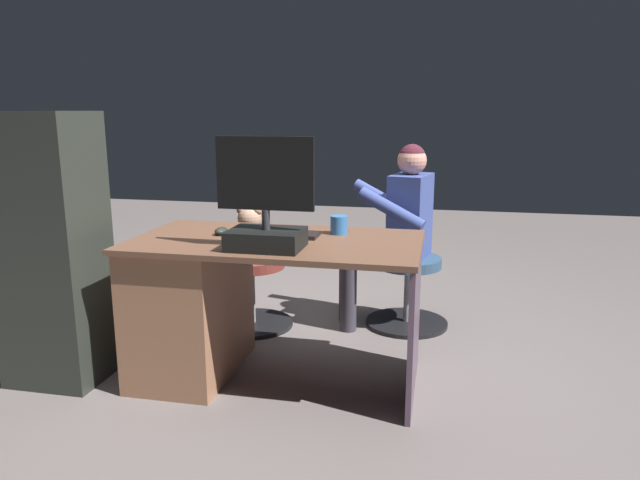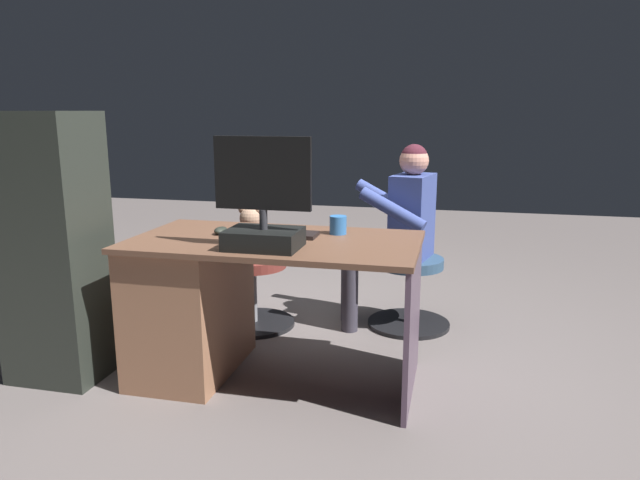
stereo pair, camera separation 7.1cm
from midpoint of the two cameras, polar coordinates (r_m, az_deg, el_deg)
name	(u,v)px [view 2 (the right image)]	position (r m, az deg, el deg)	size (l,w,h in m)	color
ground_plane	(297,350)	(3.33, -1.69, -10.66)	(10.00, 10.00, 0.00)	slate
desk	(209,300)	(2.99, -10.18, -5.77)	(1.37, 0.75, 0.71)	brown
monitor	(263,216)	(2.58, -4.78, 2.38)	(0.44, 0.25, 0.49)	black
keyboard	(275,234)	(2.86, -3.73, 0.63)	(0.42, 0.14, 0.02)	black
computer_mouse	(221,230)	(2.92, -8.99, 0.93)	(0.06, 0.10, 0.04)	#252A23
cup	(338,225)	(2.89, 2.48, 1.47)	(0.08, 0.08, 0.09)	#3372BF
tv_remote	(234,239)	(2.77, -7.70, 0.14)	(0.04, 0.15, 0.02)	black
office_chair_teddy	(253,286)	(3.63, -5.99, -4.51)	(0.51, 0.51, 0.44)	black
teddy_bear	(253,233)	(3.56, -6.05, 0.64)	(0.23, 0.23, 0.33)	tan
visitor_chair	(410,288)	(3.65, 9.31, -4.61)	(0.51, 0.51, 0.44)	black
person	(398,224)	(3.54, 8.15, 1.60)	(0.56, 0.55, 1.12)	#3D4D94
equipment_rack	(54,249)	(3.10, -24.00, -0.81)	(0.44, 0.36, 1.31)	#2A2F29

